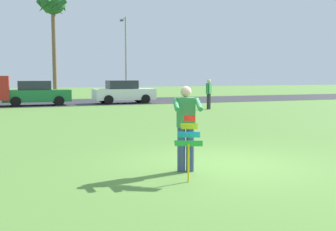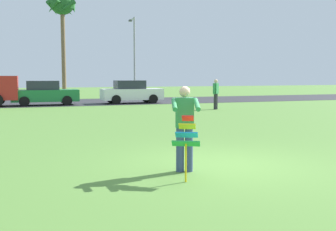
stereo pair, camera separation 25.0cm
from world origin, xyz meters
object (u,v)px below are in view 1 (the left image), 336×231
at_px(parked_car_white, 124,92).
at_px(palm_tree_right_near, 53,7).
at_px(parked_car_green, 36,94).
at_px(streetlight_pole, 125,52).
at_px(person_kite_flyer, 186,125).
at_px(person_walker_near, 209,93).
at_px(kite_held, 189,137).

bearing_deg(parked_car_white, palm_tree_right_near, 113.07).
height_order(parked_car_green, streetlight_pole, streetlight_pole).
distance_m(parked_car_green, palm_tree_right_near, 11.40).
bearing_deg(person_kite_flyer, person_walker_near, 61.59).
bearing_deg(parked_car_green, parked_car_white, -0.01).
bearing_deg(streetlight_pole, parked_car_green, -137.20).
bearing_deg(kite_held, person_kite_flyer, 71.40).
relative_size(parked_car_green, parked_car_white, 1.00).
bearing_deg(palm_tree_right_near, person_walker_near, -65.45).
relative_size(person_kite_flyer, kite_held, 1.46).
distance_m(kite_held, parked_car_green, 20.89).
bearing_deg(palm_tree_right_near, kite_held, -91.03).
bearing_deg(parked_car_white, streetlight_pole, 73.67).
xyz_separation_m(streetlight_pole, person_walker_near, (1.13, -13.99, -3.06)).
bearing_deg(parked_car_white, kite_held, -101.61).
bearing_deg(kite_held, palm_tree_right_near, 88.97).
bearing_deg(person_kite_flyer, palm_tree_right_near, 89.36).
relative_size(parked_car_white, person_walker_near, 2.44).
distance_m(person_kite_flyer, kite_held, 0.66).
bearing_deg(person_walker_near, person_kite_flyer, -118.41).
bearing_deg(streetlight_pole, person_kite_flyer, -102.73).
bearing_deg(parked_car_white, parked_car_green, 179.99).
height_order(parked_car_green, person_walker_near, person_walker_near).
bearing_deg(parked_car_green, streetlight_pole, 42.80).
relative_size(person_kite_flyer, parked_car_white, 0.41).
bearing_deg(person_walker_near, kite_held, -118.02).
height_order(kite_held, parked_car_green, parked_car_green).
xyz_separation_m(parked_car_green, streetlight_pole, (7.97, 7.38, 3.22)).
xyz_separation_m(person_kite_flyer, kite_held, (-0.21, -0.61, -0.15)).
distance_m(person_kite_flyer, parked_car_green, 20.29).
xyz_separation_m(parked_car_white, person_walker_near, (3.29, -6.61, 0.16)).
xyz_separation_m(parked_car_green, parked_car_white, (5.80, -0.00, 0.00)).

